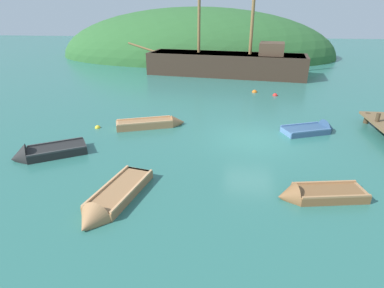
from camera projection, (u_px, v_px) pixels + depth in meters
The scene contains 11 objects.
ground_plane at pixel (252, 139), 15.68m from camera, with size 120.00×120.00×0.00m, color #2D6B60.
shore_hill at pixel (196, 56), 43.41m from camera, with size 37.17×21.40×12.62m, color #2D602D.
sailing_ship at pixel (227, 67), 30.39m from camera, with size 17.91×5.85×11.12m.
rowboat_center at pixel (111, 202), 10.42m from camera, with size 1.83×3.82×1.06m.
rowboat_near_dock at pixel (154, 124), 17.28m from camera, with size 3.85×2.15×0.86m.
rowboat_portside at pixel (44, 154), 13.82m from camera, with size 3.26×2.65×1.18m.
rowboat_far at pixel (314, 130), 16.55m from camera, with size 3.12×2.13×1.11m.
rowboat_outer_left at pixel (315, 195), 10.78m from camera, with size 3.14×1.52×0.97m.
buoy_yellow at pixel (98, 128), 17.15m from camera, with size 0.30×0.30×0.30m, color yellow.
buoy_orange at pixel (254, 92), 24.45m from camera, with size 0.39×0.39×0.39m, color orange.
buoy_red at pixel (275, 96), 23.50m from camera, with size 0.37×0.37×0.37m, color red.
Camera 1 is at (-1.30, -14.71, 6.06)m, focal length 29.02 mm.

